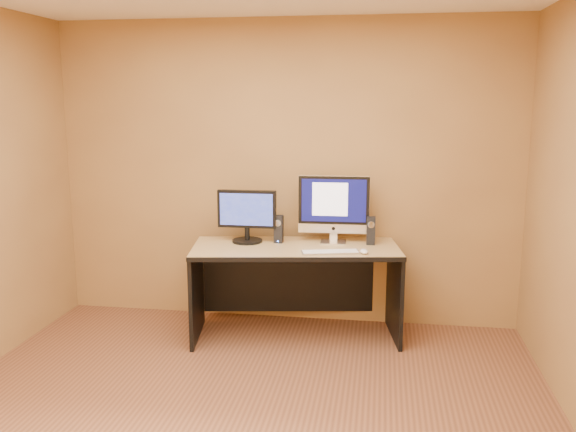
{
  "coord_description": "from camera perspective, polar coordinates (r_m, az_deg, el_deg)",
  "views": [
    {
      "loc": [
        0.82,
        -3.16,
        1.94
      ],
      "look_at": [
        0.11,
        1.46,
        1.03
      ],
      "focal_mm": 38.0,
      "sensor_mm": 36.0,
      "label": 1
    }
  ],
  "objects": [
    {
      "name": "mouse",
      "position": [
        4.71,
        7.12,
        -3.29
      ],
      "size": [
        0.08,
        0.12,
        0.04
      ],
      "primitive_type": "ellipsoid",
      "rotation": [
        0.0,
        0.0,
        0.21
      ],
      "color": "white",
      "rests_on": "desk"
    },
    {
      "name": "cable_a",
      "position": [
        5.15,
        4.47,
        -2.18
      ],
      "size": [
        0.09,
        0.22,
        0.01
      ],
      "primitive_type": "cylinder",
      "rotation": [
        1.57,
        0.0,
        0.36
      ],
      "color": "black",
      "rests_on": "desk"
    },
    {
      "name": "speaker_right",
      "position": [
        5.0,
        7.77,
        -1.37
      ],
      "size": [
        0.07,
        0.08,
        0.23
      ],
      "primitive_type": null,
      "rotation": [
        0.0,
        0.0,
        0.02
      ],
      "color": "black",
      "rests_on": "desk"
    },
    {
      "name": "desk",
      "position": [
        5.01,
        0.71,
        -7.09
      ],
      "size": [
        1.74,
        0.97,
        0.76
      ],
      "primitive_type": null,
      "rotation": [
        0.0,
        0.0,
        0.16
      ],
      "color": "tan",
      "rests_on": "ground"
    },
    {
      "name": "cable_b",
      "position": [
        5.15,
        3.94,
        -2.17
      ],
      "size": [
        0.03,
        0.19,
        0.01
      ],
      "primitive_type": "cylinder",
      "rotation": [
        1.57,
        0.0,
        -0.13
      ],
      "color": "black",
      "rests_on": "desk"
    },
    {
      "name": "second_monitor",
      "position": [
        5.02,
        -3.86,
        -0.04
      ],
      "size": [
        0.5,
        0.25,
        0.43
      ],
      "primitive_type": null,
      "rotation": [
        0.0,
        0.0,
        0.0
      ],
      "color": "black",
      "rests_on": "desk"
    },
    {
      "name": "walls",
      "position": [
        3.33,
        -5.72,
        -0.13
      ],
      "size": [
        4.0,
        4.0,
        2.6
      ],
      "primitive_type": null,
      "color": "olive",
      "rests_on": "ground"
    },
    {
      "name": "imac",
      "position": [
        4.99,
        4.29,
        0.68
      ],
      "size": [
        0.59,
        0.23,
        0.57
      ],
      "primitive_type": null,
      "rotation": [
        0.0,
        0.0,
        0.03
      ],
      "color": "silver",
      "rests_on": "desk"
    },
    {
      "name": "speaker_left",
      "position": [
        5.01,
        -0.88,
        -1.22
      ],
      "size": [
        0.07,
        0.08,
        0.23
      ],
      "primitive_type": null,
      "rotation": [
        0.0,
        0.0,
        -0.03
      ],
      "color": "black",
      "rests_on": "desk"
    },
    {
      "name": "keyboard",
      "position": [
        4.7,
        3.97,
        -3.38
      ],
      "size": [
        0.46,
        0.23,
        0.02
      ],
      "primitive_type": "cube",
      "rotation": [
        0.0,
        0.0,
        0.25
      ],
      "color": "#B6B6BB",
      "rests_on": "desk"
    }
  ]
}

